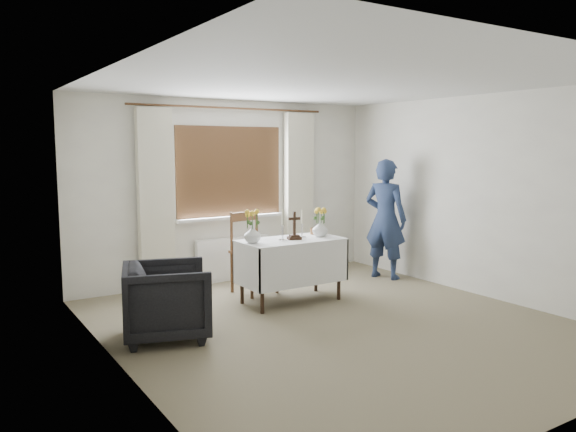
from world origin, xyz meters
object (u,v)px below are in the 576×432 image
object	(u,v)px
armchair	(167,301)
person	(385,219)
flower_vase_left	(253,234)
flower_vase_right	(320,229)
wooden_cross	(294,226)
wooden_chair	(254,253)
altar_table	(291,271)

from	to	relation	value
armchair	person	world-z (taller)	person
flower_vase_left	flower_vase_right	xyz separation A→B (m)	(0.92, -0.04, -0.00)
wooden_cross	armchair	bearing A→B (deg)	-151.55
wooden_chair	flower_vase_right	bearing A→B (deg)	-56.70
altar_table	armchair	bearing A→B (deg)	-165.66
wooden_chair	wooden_cross	size ratio (longest dim) A/B	3.10
wooden_cross	flower_vase_right	world-z (taller)	wooden_cross
wooden_cross	flower_vase_right	bearing A→B (deg)	17.45
wooden_chair	armchair	world-z (taller)	wooden_chair
person	flower_vase_left	bearing A→B (deg)	75.20
wooden_chair	armchair	size ratio (longest dim) A/B	1.27
armchair	altar_table	bearing A→B (deg)	-58.15
armchair	flower_vase_left	world-z (taller)	flower_vase_left
armchair	flower_vase_left	size ratio (longest dim) A/B	4.01
altar_table	flower_vase_left	size ratio (longest dim) A/B	6.09
person	altar_table	bearing A→B (deg)	77.98
person	flower_vase_right	bearing A→B (deg)	81.66
armchair	flower_vase_left	xyz separation A→B (m)	(1.21, 0.46, 0.49)
armchair	flower_vase_right	xyz separation A→B (m)	(2.13, 0.42, 0.49)
altar_table	flower_vase_right	distance (m)	0.63
person	armchair	bearing A→B (deg)	79.97
altar_table	person	xyz separation A→B (m)	(1.80, 0.33, 0.46)
altar_table	person	bearing A→B (deg)	10.30
altar_table	person	size ratio (longest dim) A/B	0.73
flower_vase_left	person	bearing A→B (deg)	7.52
altar_table	wooden_cross	xyz separation A→B (m)	(0.02, -0.03, 0.55)
armchair	wooden_cross	world-z (taller)	wooden_cross
wooden_chair	person	distance (m)	2.01
altar_table	flower_vase_right	bearing A→B (deg)	-2.60
wooden_cross	wooden_chair	bearing A→B (deg)	121.72
wooden_chair	flower_vase_left	distance (m)	0.76
armchair	wooden_chair	bearing A→B (deg)	-38.60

